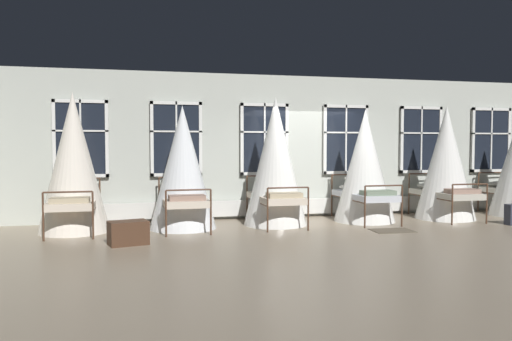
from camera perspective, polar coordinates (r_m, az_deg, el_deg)
ground at (r=11.10m, az=7.29°, el=-5.90°), size 27.80×27.80×0.00m
back_wall_with_windows at (r=11.99m, az=5.54°, el=2.73°), size 14.90×0.10×3.33m
window_bank at (r=11.89m, az=5.71°, el=-0.38°), size 11.25×0.10×2.59m
cot_first at (r=10.32m, az=-20.09°, el=0.67°), size 1.35×1.84×2.72m
cot_second at (r=10.22m, az=-8.35°, el=0.18°), size 1.35×1.86×2.50m
cot_third at (r=10.61m, az=2.23°, el=0.86°), size 1.35×1.84×2.71m
cot_fourth at (r=11.37m, az=12.30°, el=0.36°), size 1.35×1.84×2.48m
cot_fifth at (r=12.30m, az=20.83°, el=0.69°), size 1.35×1.85×2.60m
rug_fourth at (r=10.30m, az=15.28°, el=-6.63°), size 0.82×0.60×0.01m
travel_trunk at (r=8.82m, az=-14.37°, el=-6.90°), size 0.72×0.55×0.40m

